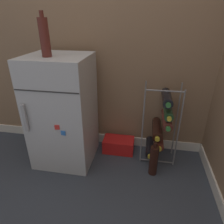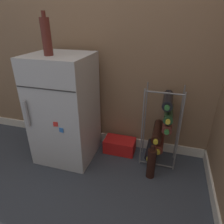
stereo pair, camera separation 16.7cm
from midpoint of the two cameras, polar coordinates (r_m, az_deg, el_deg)
The scene contains 7 objects.
ground_plane at distance 1.66m, azimuth -0.97°, elevation -20.15°, with size 14.00×14.00×0.00m, color #333842.
wall_back at distance 1.75m, azimuth 5.51°, elevation 27.33°, with size 6.67×0.07×2.50m.
mini_fridge at distance 1.74m, azimuth -10.75°, elevation 0.70°, with size 0.49×0.48×0.93m.
wine_rack at distance 1.74m, azimuth 16.74°, elevation -4.15°, with size 0.30×0.33×0.70m.
soda_box at distance 1.95m, azimuth 4.69°, elevation -9.54°, with size 0.29×0.17×0.13m.
fridge_top_bottle at distance 1.55m, azimuth -15.19°, elevation 20.10°, with size 0.07×0.07×0.29m.
loose_bottle_floor at distance 1.68m, azimuth 14.05°, elevation -14.10°, with size 0.07×0.07×0.30m.
Camera 2 is at (0.43, -1.08, 1.19)m, focal length 32.00 mm.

